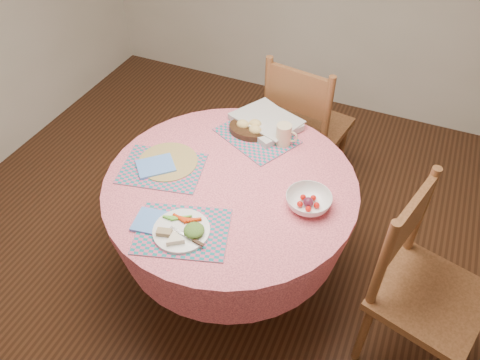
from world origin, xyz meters
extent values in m
plane|color=#331C0F|center=(0.00, 0.00, 0.00)|extent=(4.00, 4.00, 0.00)
cylinder|color=pink|center=(0.00, 0.00, 0.73)|extent=(1.24, 1.24, 0.04)
cone|color=pink|center=(0.00, 0.00, 0.56)|extent=(1.24, 1.24, 0.30)
cylinder|color=black|center=(0.00, 0.00, 0.22)|extent=(0.14, 0.14, 0.44)
cylinder|color=black|center=(0.00, 0.00, 0.03)|extent=(0.56, 0.56, 0.06)
cube|color=brown|center=(1.02, -0.08, 0.48)|extent=(0.56, 0.57, 0.04)
cylinder|color=brown|center=(1.24, 0.06, 0.24)|extent=(0.05, 0.05, 0.48)
cylinder|color=brown|center=(0.79, -0.22, 0.24)|extent=(0.05, 0.05, 0.48)
cylinder|color=brown|center=(0.89, 0.16, 0.24)|extent=(0.05, 0.05, 0.48)
cylinder|color=brown|center=(0.77, -0.21, 0.75)|extent=(0.05, 0.05, 0.54)
cylinder|color=brown|center=(0.87, 0.16, 0.75)|extent=(0.05, 0.05, 0.54)
cube|color=brown|center=(0.82, -0.02, 0.86)|extent=(0.13, 0.38, 0.26)
cube|color=brown|center=(0.12, 0.93, 0.48)|extent=(0.54, 0.52, 0.04)
cylinder|color=brown|center=(0.34, 1.07, 0.24)|extent=(0.05, 0.05, 0.48)
cylinder|color=brown|center=(-0.04, 1.14, 0.24)|extent=(0.05, 0.05, 0.48)
cylinder|color=brown|center=(0.29, 0.72, 0.24)|extent=(0.05, 0.05, 0.48)
cylinder|color=brown|center=(-0.09, 0.78, 0.24)|extent=(0.05, 0.05, 0.48)
cylinder|color=brown|center=(0.28, 0.69, 0.75)|extent=(0.05, 0.05, 0.54)
cylinder|color=brown|center=(-0.10, 0.76, 0.75)|extent=(0.05, 0.05, 0.54)
cube|color=brown|center=(0.09, 0.73, 0.86)|extent=(0.39, 0.09, 0.26)
cube|color=#157578|center=(-0.06, -0.37, 0.75)|extent=(0.47, 0.40, 0.01)
cube|color=#157578|center=(-0.35, -0.05, 0.75)|extent=(0.45, 0.38, 0.01)
cube|color=#157578|center=(-0.02, 0.38, 0.75)|extent=(0.49, 0.45, 0.01)
cylinder|color=#A88649|center=(-0.35, 0.00, 0.76)|extent=(0.30, 0.30, 0.01)
cube|color=#568ADF|center=(-0.20, -0.38, 0.76)|extent=(0.20, 0.17, 0.01)
cube|color=#568ADF|center=(-0.38, -0.06, 0.76)|extent=(0.23, 0.23, 0.01)
cylinder|color=white|center=(-0.06, -0.38, 0.76)|extent=(0.25, 0.25, 0.01)
ellipsoid|color=#396021|center=(0.00, -0.39, 0.79)|extent=(0.11, 0.11, 0.04)
cylinder|color=beige|center=(-0.07, -0.44, 0.78)|extent=(0.13, 0.13, 0.02)
cube|color=#917953|center=(-0.13, -0.41, 0.78)|extent=(0.07, 0.05, 0.02)
cube|color=silver|center=(-0.04, -0.41, 0.77)|extent=(0.15, 0.04, 0.00)
cylinder|color=black|center=(-0.06, 0.39, 0.77)|extent=(0.23, 0.23, 0.03)
ellipsoid|color=#FED182|center=(-0.10, 0.39, 0.81)|extent=(0.07, 0.06, 0.05)
ellipsoid|color=#FED182|center=(-0.04, 0.42, 0.81)|extent=(0.07, 0.06, 0.05)
ellipsoid|color=#FED182|center=(-0.02, 0.37, 0.81)|extent=(0.07, 0.06, 0.05)
cylinder|color=beige|center=(0.14, 0.37, 0.81)|extent=(0.08, 0.08, 0.12)
torus|color=beige|center=(0.18, 0.37, 0.81)|extent=(0.07, 0.01, 0.07)
imported|color=white|center=(0.39, -0.01, 0.78)|extent=(0.25, 0.25, 0.07)
sphere|color=red|center=(0.43, -0.01, 0.77)|extent=(0.03, 0.03, 0.03)
sphere|color=red|center=(0.41, 0.03, 0.77)|extent=(0.03, 0.03, 0.03)
sphere|color=red|center=(0.36, 0.02, 0.77)|extent=(0.03, 0.03, 0.03)
sphere|color=red|center=(0.36, -0.03, 0.77)|extent=(0.03, 0.03, 0.03)
sphere|color=red|center=(0.41, -0.04, 0.77)|extent=(0.03, 0.03, 0.03)
sphere|color=#4D1629|center=(0.39, -0.01, 0.78)|extent=(0.05, 0.05, 0.05)
cube|color=silver|center=(-0.01, 0.49, 0.77)|extent=(0.43, 0.40, 0.03)
cube|color=silver|center=(0.01, 0.49, 0.80)|extent=(0.39, 0.35, 0.01)
camera|label=1|loc=(0.70, -1.48, 2.31)|focal=35.00mm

